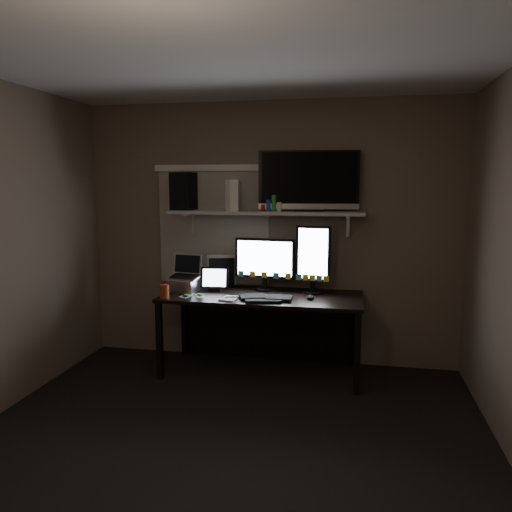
% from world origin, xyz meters
% --- Properties ---
extents(floor, '(3.60, 3.60, 0.00)m').
position_xyz_m(floor, '(0.00, 0.00, 0.00)').
color(floor, black).
rests_on(floor, ground).
extents(ceiling, '(3.60, 3.60, 0.00)m').
position_xyz_m(ceiling, '(0.00, 0.00, 2.50)').
color(ceiling, silver).
rests_on(ceiling, back_wall).
extents(back_wall, '(3.60, 0.00, 3.60)m').
position_xyz_m(back_wall, '(0.00, 1.80, 1.25)').
color(back_wall, '#6D5D4E').
rests_on(back_wall, floor).
extents(window_blinds, '(1.10, 0.02, 1.10)m').
position_xyz_m(window_blinds, '(-0.55, 1.79, 1.30)').
color(window_blinds, '#B6B0A3').
rests_on(window_blinds, back_wall).
extents(desk, '(1.80, 0.75, 0.73)m').
position_xyz_m(desk, '(0.00, 1.55, 0.55)').
color(desk, black).
rests_on(desk, floor).
extents(wall_shelf, '(1.80, 0.35, 0.03)m').
position_xyz_m(wall_shelf, '(0.00, 1.62, 1.46)').
color(wall_shelf, '#B0B0AB').
rests_on(wall_shelf, back_wall).
extents(monitor_landscape, '(0.58, 0.12, 0.50)m').
position_xyz_m(monitor_landscape, '(-0.01, 1.63, 0.98)').
color(monitor_landscape, black).
rests_on(monitor_landscape, desk).
extents(monitor_portrait, '(0.32, 0.10, 0.64)m').
position_xyz_m(monitor_portrait, '(0.45, 1.58, 1.05)').
color(monitor_portrait, black).
rests_on(monitor_portrait, desk).
extents(keyboard, '(0.49, 0.27, 0.03)m').
position_xyz_m(keyboard, '(0.07, 1.26, 0.74)').
color(keyboard, black).
rests_on(keyboard, desk).
extents(mouse, '(0.09, 0.11, 0.04)m').
position_xyz_m(mouse, '(0.45, 1.34, 0.75)').
color(mouse, black).
rests_on(mouse, desk).
extents(notepad, '(0.16, 0.21, 0.01)m').
position_xyz_m(notepad, '(-0.25, 1.21, 0.74)').
color(notepad, silver).
rests_on(notepad, desk).
extents(tablet, '(0.27, 0.13, 0.23)m').
position_xyz_m(tablet, '(-0.46, 1.50, 0.84)').
color(tablet, black).
rests_on(tablet, desk).
extents(file_sorter, '(0.27, 0.18, 0.31)m').
position_xyz_m(file_sorter, '(-0.45, 1.70, 0.88)').
color(file_sorter, black).
rests_on(file_sorter, desk).
extents(laptop, '(0.33, 0.28, 0.33)m').
position_xyz_m(laptop, '(-0.74, 1.45, 0.90)').
color(laptop, silver).
rests_on(laptop, desk).
extents(cup, '(0.11, 0.11, 0.12)m').
position_xyz_m(cup, '(-0.82, 1.14, 0.79)').
color(cup, '#92361A').
rests_on(cup, desk).
extents(sticky_notes, '(0.36, 0.30, 0.00)m').
position_xyz_m(sticky_notes, '(-0.57, 1.29, 0.73)').
color(sticky_notes, yellow).
rests_on(sticky_notes, desk).
extents(tv, '(0.92, 0.28, 0.55)m').
position_xyz_m(tv, '(0.39, 1.65, 1.75)').
color(tv, black).
rests_on(tv, wall_shelf).
extents(game_console, '(0.15, 0.25, 0.29)m').
position_xyz_m(game_console, '(-0.31, 1.60, 1.62)').
color(game_console, silver).
rests_on(game_console, wall_shelf).
extents(speaker, '(0.21, 0.25, 0.35)m').
position_xyz_m(speaker, '(-0.80, 1.64, 1.66)').
color(speaker, black).
rests_on(speaker, wall_shelf).
extents(bottles, '(0.25, 0.12, 0.16)m').
position_xyz_m(bottles, '(0.06, 1.57, 1.56)').
color(bottles, '#A50F0C').
rests_on(bottles, wall_shelf).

